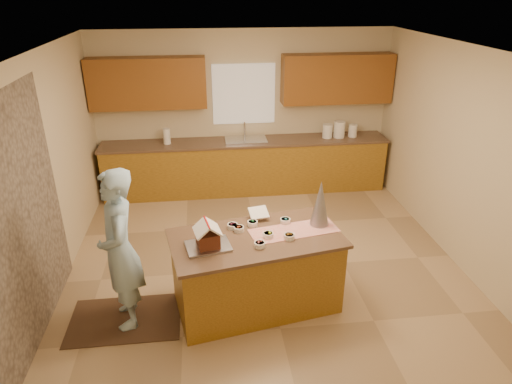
% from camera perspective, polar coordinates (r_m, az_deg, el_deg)
% --- Properties ---
extents(floor, '(5.50, 5.50, 0.00)m').
position_cam_1_polar(floor, '(5.93, 1.21, -9.56)').
color(floor, tan).
rests_on(floor, ground).
extents(ceiling, '(5.50, 5.50, 0.00)m').
position_cam_1_polar(ceiling, '(4.94, 1.50, 17.24)').
color(ceiling, silver).
rests_on(ceiling, floor).
extents(wall_back, '(5.50, 5.50, 0.00)m').
position_cam_1_polar(wall_back, '(7.89, -1.55, 10.12)').
color(wall_back, beige).
rests_on(wall_back, floor).
extents(wall_front, '(5.50, 5.50, 0.00)m').
position_cam_1_polar(wall_front, '(2.98, 9.24, -17.70)').
color(wall_front, beige).
rests_on(wall_front, floor).
extents(wall_left, '(5.50, 5.50, 0.00)m').
position_cam_1_polar(wall_left, '(5.54, -25.21, 1.16)').
color(wall_left, beige).
rests_on(wall_left, floor).
extents(wall_right, '(5.50, 5.50, 0.00)m').
position_cam_1_polar(wall_right, '(6.15, 25.11, 3.42)').
color(wall_right, beige).
rests_on(wall_right, floor).
extents(stone_accent, '(0.00, 2.50, 2.50)m').
position_cam_1_polar(stone_accent, '(4.89, -27.36, -3.65)').
color(stone_accent, gray).
rests_on(stone_accent, wall_left).
extents(window_curtain, '(1.05, 0.03, 1.00)m').
position_cam_1_polar(window_curtain, '(7.79, -1.55, 12.20)').
color(window_curtain, white).
rests_on(window_curtain, wall_back).
extents(back_counter_base, '(4.80, 0.60, 0.88)m').
position_cam_1_polar(back_counter_base, '(7.89, -1.26, 3.16)').
color(back_counter_base, '#A27121').
rests_on(back_counter_base, floor).
extents(back_counter_top, '(4.85, 0.63, 0.04)m').
position_cam_1_polar(back_counter_top, '(7.73, -1.29, 6.33)').
color(back_counter_top, brown).
rests_on(back_counter_top, back_counter_base).
extents(upper_cabinet_left, '(1.85, 0.35, 0.80)m').
position_cam_1_polar(upper_cabinet_left, '(7.60, -13.49, 13.17)').
color(upper_cabinet_left, brown).
rests_on(upper_cabinet_left, wall_back).
extents(upper_cabinet_right, '(1.85, 0.35, 0.80)m').
position_cam_1_polar(upper_cabinet_right, '(7.89, 10.16, 13.86)').
color(upper_cabinet_right, brown).
rests_on(upper_cabinet_right, wall_back).
extents(sink, '(0.70, 0.45, 0.12)m').
position_cam_1_polar(sink, '(7.73, -1.29, 6.26)').
color(sink, silver).
rests_on(sink, back_counter_top).
extents(faucet, '(0.03, 0.03, 0.28)m').
position_cam_1_polar(faucet, '(7.85, -1.44, 7.85)').
color(faucet, silver).
rests_on(faucet, back_counter_top).
extents(island_base, '(1.87, 1.18, 0.85)m').
position_cam_1_polar(island_base, '(5.10, 0.02, -10.16)').
color(island_base, '#A27121').
rests_on(island_base, floor).
extents(island_top, '(1.96, 1.27, 0.04)m').
position_cam_1_polar(island_top, '(4.86, 0.02, -5.86)').
color(island_top, brown).
rests_on(island_top, island_base).
extents(table_runner, '(1.01, 0.52, 0.01)m').
position_cam_1_polar(table_runner, '(4.98, 4.81, -4.85)').
color(table_runner, red).
rests_on(table_runner, island_top).
extents(baking_tray, '(0.50, 0.40, 0.02)m').
position_cam_1_polar(baking_tray, '(4.69, -6.04, -6.79)').
color(baking_tray, silver).
rests_on(baking_tray, island_top).
extents(cookbook, '(0.24, 0.20, 0.09)m').
position_cam_1_polar(cookbook, '(5.15, 0.32, -2.61)').
color(cookbook, white).
rests_on(cookbook, island_top).
extents(tinsel_tree, '(0.25, 0.25, 0.53)m').
position_cam_1_polar(tinsel_tree, '(5.02, 8.09, -1.41)').
color(tinsel_tree, '#B7B8C4').
rests_on(tinsel_tree, island_top).
extents(rug, '(1.19, 0.78, 0.01)m').
position_cam_1_polar(rug, '(5.34, -16.10, -15.13)').
color(rug, black).
rests_on(rug, floor).
extents(boy, '(0.54, 0.71, 1.75)m').
position_cam_1_polar(boy, '(4.83, -16.74, -7.03)').
color(boy, '#A5CEEA').
rests_on(boy, rug).
extents(canister_a, '(0.17, 0.17, 0.24)m').
position_cam_1_polar(canister_a, '(7.94, 8.98, 7.59)').
color(canister_a, white).
rests_on(canister_a, back_counter_top).
extents(canister_b, '(0.19, 0.19, 0.28)m').
position_cam_1_polar(canister_b, '(8.00, 10.44, 7.76)').
color(canister_b, white).
rests_on(canister_b, back_counter_top).
extents(canister_c, '(0.15, 0.15, 0.21)m').
position_cam_1_polar(canister_c, '(8.08, 12.08, 7.56)').
color(canister_c, white).
rests_on(canister_c, back_counter_top).
extents(paper_towel, '(0.12, 0.12, 0.26)m').
position_cam_1_polar(paper_towel, '(7.67, -11.18, 6.89)').
color(paper_towel, white).
rests_on(paper_towel, back_counter_top).
extents(gingerbread_house, '(0.31, 0.31, 0.27)m').
position_cam_1_polar(gingerbread_house, '(4.64, -6.10, -5.59)').
color(gingerbread_house, '#5A2B17').
rests_on(gingerbread_house, baking_tray).
extents(candy_bowls, '(0.71, 0.58, 0.05)m').
position_cam_1_polar(candy_bowls, '(4.92, 0.61, -4.87)').
color(candy_bowls, green).
rests_on(candy_bowls, island_top).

